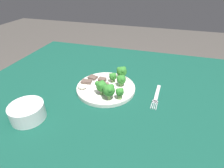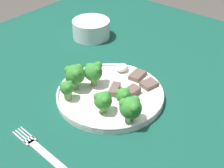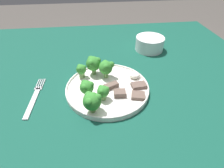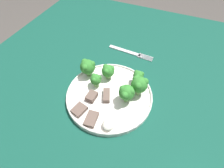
% 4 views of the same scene
% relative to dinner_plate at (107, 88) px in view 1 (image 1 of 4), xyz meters
% --- Properties ---
extents(table, '(1.23, 1.11, 0.70)m').
position_rel_dinner_plate_xyz_m(table, '(0.00, 0.03, -0.09)').
color(table, '#114738').
rests_on(table, ground_plane).
extents(dinner_plate, '(0.27, 0.27, 0.02)m').
position_rel_dinner_plate_xyz_m(dinner_plate, '(0.00, 0.00, 0.00)').
color(dinner_plate, white).
rests_on(dinner_plate, table).
extents(fork, '(0.03, 0.18, 0.00)m').
position_rel_dinner_plate_xyz_m(fork, '(-0.22, -0.01, -0.01)').
color(fork, silver).
rests_on(fork, table).
extents(cream_bowl, '(0.12, 0.12, 0.06)m').
position_rel_dinner_plate_xyz_m(cream_bowl, '(0.22, 0.26, 0.02)').
color(cream_bowl, white).
rests_on(cream_bowl, table).
extents(broccoli_floret_near_rim_left, '(0.04, 0.04, 0.05)m').
position_rel_dinner_plate_xyz_m(broccoli_floret_near_rim_left, '(-0.06, -0.03, 0.04)').
color(broccoli_floret_near_rim_left, '#709E56').
rests_on(broccoli_floret_near_rim_left, dinner_plate).
extents(broccoli_floret_center_left, '(0.04, 0.03, 0.05)m').
position_rel_dinner_plate_xyz_m(broccoli_floret_center_left, '(-0.01, -0.05, 0.03)').
color(broccoli_floret_center_left, '#709E56').
rests_on(broccoli_floret_center_left, dinner_plate).
extents(broccoli_floret_back_left, '(0.05, 0.05, 0.06)m').
position_rel_dinner_plate_xyz_m(broccoli_floret_back_left, '(0.01, 0.05, 0.04)').
color(broccoli_floret_back_left, '#709E56').
rests_on(broccoli_floret_back_left, dinner_plate).
extents(broccoli_floret_front_left, '(0.03, 0.03, 0.05)m').
position_rel_dinner_plate_xyz_m(broccoli_floret_front_left, '(-0.08, 0.06, 0.03)').
color(broccoli_floret_front_left, '#709E56').
rests_on(broccoli_floret_front_left, dinner_plate).
extents(broccoli_floret_center_back, '(0.05, 0.05, 0.06)m').
position_rel_dinner_plate_xyz_m(broccoli_floret_center_back, '(-0.05, -0.10, 0.04)').
color(broccoli_floret_center_back, '#709E56').
rests_on(broccoli_floret_center_back, dinner_plate).
extents(broccoli_floret_mid_cluster, '(0.05, 0.05, 0.07)m').
position_rel_dinner_plate_xyz_m(broccoli_floret_mid_cluster, '(-0.04, 0.08, 0.05)').
color(broccoli_floret_mid_cluster, '#709E56').
rests_on(broccoli_floret_mid_cluster, dinner_plate).
extents(meat_slice_front_slice, '(0.05, 0.04, 0.02)m').
position_rel_dinner_plate_xyz_m(meat_slice_front_slice, '(0.02, -0.00, 0.01)').
color(meat_slice_front_slice, brown).
rests_on(meat_slice_front_slice, dinner_plate).
extents(meat_slice_middle_slice, '(0.05, 0.03, 0.01)m').
position_rel_dinner_plate_xyz_m(meat_slice_middle_slice, '(0.10, -0.01, 0.01)').
color(meat_slice_middle_slice, brown).
rests_on(meat_slice_middle_slice, dinner_plate).
extents(meat_slice_rear_slice, '(0.05, 0.04, 0.01)m').
position_rel_dinner_plate_xyz_m(meat_slice_rear_slice, '(0.09, -0.06, 0.01)').
color(meat_slice_rear_slice, brown).
rests_on(meat_slice_rear_slice, dinner_plate).
extents(meat_slice_edge_slice, '(0.04, 0.03, 0.02)m').
position_rel_dinner_plate_xyz_m(meat_slice_edge_slice, '(0.04, -0.04, 0.01)').
color(meat_slice_edge_slice, brown).
rests_on(meat_slice_edge_slice, dinner_plate).
extents(sauce_dollop, '(0.04, 0.03, 0.02)m').
position_rel_dinner_plate_xyz_m(sauce_dollop, '(0.10, 0.04, 0.01)').
color(sauce_dollop, silver).
rests_on(sauce_dollop, dinner_plate).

